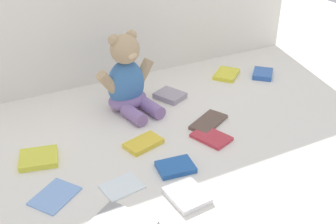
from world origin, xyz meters
TOP-DOWN VIEW (x-y plane):
  - ground_plane at (0.00, 0.00)m, footprint 3.20×3.20m
  - teddy_bear at (-0.04, 0.14)m, footprint 0.22×0.21m
  - book_case_0 at (0.15, -0.07)m, footprint 0.15×0.12m
  - book_case_1 at (0.11, -0.15)m, footprint 0.11×0.13m
  - book_case_2 at (-0.06, -0.23)m, footprint 0.11×0.08m
  - book_case_3 at (-0.22, -0.24)m, footprint 0.11×0.09m
  - book_case_4 at (-0.38, -0.19)m, footprint 0.14×0.13m
  - book_case_5 at (-0.26, -0.36)m, footprint 0.15×0.17m
  - book_case_6 at (0.53, 0.13)m, footprint 0.12×0.12m
  - book_case_7 at (0.41, 0.20)m, footprint 0.14×0.14m
  - book_case_8 at (-0.38, -0.02)m, footprint 0.12×0.12m
  - book_case_9 at (0.12, 0.14)m, footprint 0.11×0.12m
  - book_case_10 at (-0.09, -0.35)m, footprint 0.09×0.11m
  - book_case_12 at (-0.09, -0.09)m, footprint 0.12×0.09m

SIDE VIEW (x-z plane):
  - ground_plane at x=0.00m, z-range 0.00..0.00m
  - book_case_4 at x=-0.38m, z-range 0.00..0.01m
  - book_case_5 at x=-0.26m, z-range 0.00..0.01m
  - book_case_3 at x=-0.22m, z-range 0.00..0.01m
  - book_case_1 at x=0.11m, z-range 0.00..0.01m
  - book_case_0 at x=0.15m, z-range 0.00..0.01m
  - book_case_10 at x=-0.09m, z-range 0.00..0.01m
  - book_case_2 at x=-0.06m, z-range 0.00..0.01m
  - book_case_12 at x=-0.09m, z-range 0.00..0.01m
  - book_case_7 at x=0.41m, z-range 0.00..0.02m
  - book_case_8 at x=-0.38m, z-range 0.00..0.02m
  - book_case_6 at x=0.53m, z-range 0.00..0.02m
  - book_case_9 at x=0.12m, z-range 0.00..0.02m
  - teddy_bear at x=-0.04m, z-range -0.03..0.23m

